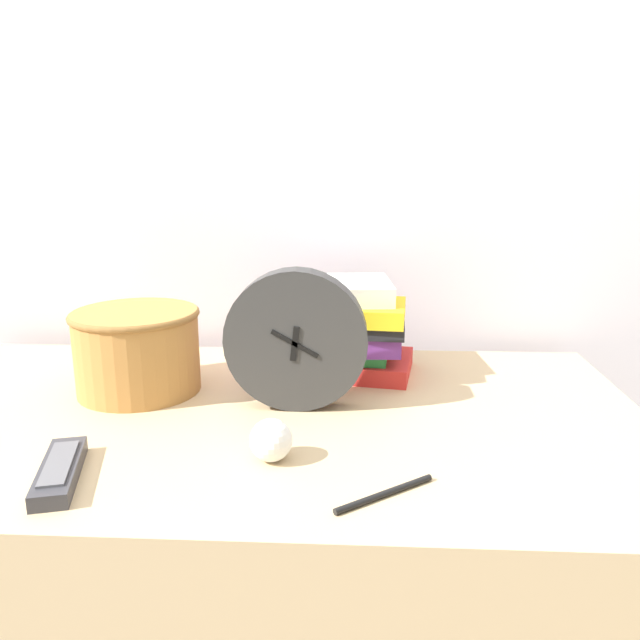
# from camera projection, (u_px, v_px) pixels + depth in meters

# --- Properties ---
(wall_back) EXTENTS (6.00, 0.04, 2.40)m
(wall_back) POSITION_uv_depth(u_px,v_px,m) (282.00, 136.00, 1.26)
(wall_back) COLOR silver
(wall_back) RESTS_ON ground_plane
(desk) EXTENTS (1.21, 0.68, 0.77)m
(desk) POSITION_uv_depth(u_px,v_px,m) (263.00, 622.00, 1.07)
(desk) COLOR tan
(desk) RESTS_ON ground_plane
(desk_clock) EXTENTS (0.22, 0.05, 0.22)m
(desk_clock) POSITION_uv_depth(u_px,v_px,m) (296.00, 340.00, 0.96)
(desk_clock) COLOR #333333
(desk_clock) RESTS_ON desk
(book_stack) EXTENTS (0.27, 0.20, 0.17)m
(book_stack) POSITION_uv_depth(u_px,v_px,m) (340.00, 329.00, 1.13)
(book_stack) COLOR red
(book_stack) RESTS_ON desk
(basket) EXTENTS (0.21, 0.21, 0.14)m
(basket) POSITION_uv_depth(u_px,v_px,m) (137.00, 348.00, 1.04)
(basket) COLOR #B27A3D
(basket) RESTS_ON desk
(tv_remote) EXTENTS (0.08, 0.16, 0.02)m
(tv_remote) POSITION_uv_depth(u_px,v_px,m) (60.00, 471.00, 0.77)
(tv_remote) COLOR #333338
(tv_remote) RESTS_ON desk
(crumpled_paper_ball) EXTENTS (0.06, 0.06, 0.06)m
(crumpled_paper_ball) POSITION_uv_depth(u_px,v_px,m) (271.00, 440.00, 0.81)
(crumpled_paper_ball) COLOR white
(crumpled_paper_ball) RESTS_ON desk
(pen) EXTENTS (0.12, 0.09, 0.01)m
(pen) POSITION_uv_depth(u_px,v_px,m) (385.00, 494.00, 0.73)
(pen) COLOR black
(pen) RESTS_ON desk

